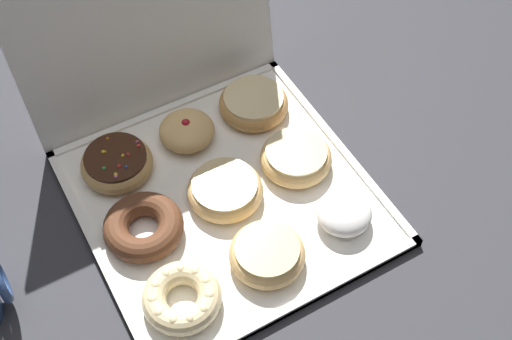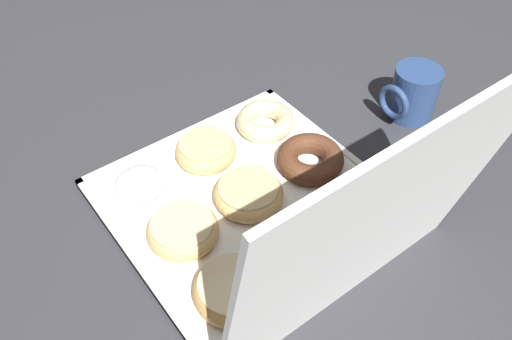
{
  "view_description": "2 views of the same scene",
  "coord_description": "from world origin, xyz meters",
  "views": [
    {
      "loc": [
        -0.24,
        -0.53,
        0.85
      ],
      "look_at": [
        0.06,
        0.0,
        0.04
      ],
      "focal_mm": 47.09,
      "sensor_mm": 36.0,
      "label": 1
    },
    {
      "loc": [
        0.34,
        0.47,
        0.67
      ],
      "look_at": [
        -0.03,
        -0.02,
        0.05
      ],
      "focal_mm": 37.22,
      "sensor_mm": 36.0,
      "label": 2
    }
  ],
  "objects": [
    {
      "name": "powdered_filled_donut_2",
      "position": [
        0.13,
        -0.12,
        0.03
      ],
      "size": [
        0.08,
        0.08,
        0.04
      ],
      "color": "white",
      "rests_on": "donut_box"
    },
    {
      "name": "glazed_ring_donut_4",
      "position": [
        -0.0,
        0.0,
        0.03
      ],
      "size": [
        0.12,
        0.12,
        0.04
      ],
      "color": "#E5B770",
      "rests_on": "donut_box"
    },
    {
      "name": "cruller_donut_0",
      "position": [
        -0.13,
        -0.13,
        0.03
      ],
      "size": [
        0.11,
        0.11,
        0.04
      ],
      "color": "beige",
      "rests_on": "donut_box"
    },
    {
      "name": "sprinkle_donut_6",
      "position": [
        -0.12,
        0.13,
        0.03
      ],
      "size": [
        0.11,
        0.11,
        0.04
      ],
      "color": "tan",
      "rests_on": "donut_box"
    },
    {
      "name": "glazed_ring_donut_8",
      "position": [
        0.12,
        0.13,
        0.03
      ],
      "size": [
        0.12,
        0.12,
        0.04
      ],
      "color": "tan",
      "rests_on": "donut_box"
    },
    {
      "name": "ground_plane",
      "position": [
        0.0,
        0.0,
        0.0
      ],
      "size": [
        3.0,
        3.0,
        0.0
      ],
      "primitive_type": "plane",
      "color": "#333338"
    },
    {
      "name": "chocolate_cake_ring_donut_3",
      "position": [
        -0.13,
        -0.0,
        0.03
      ],
      "size": [
        0.12,
        0.12,
        0.04
      ],
      "color": "#59331E",
      "rests_on": "donut_box"
    },
    {
      "name": "donut_box",
      "position": [
        0.0,
        0.0,
        0.01
      ],
      "size": [
        0.42,
        0.42,
        0.01
      ],
      "color": "white",
      "rests_on": "ground"
    },
    {
      "name": "box_lid_open",
      "position": [
        0.0,
        0.25,
        0.19
      ],
      "size": [
        0.42,
        0.08,
        0.39
      ],
      "primitive_type": "cube",
      "rotation": [
        1.38,
        0.0,
        0.0
      ],
      "color": "white",
      "rests_on": "ground"
    },
    {
      "name": "jelly_filled_donut_7",
      "position": [
        -0.0,
        0.13,
        0.03
      ],
      "size": [
        0.09,
        0.09,
        0.05
      ],
      "color": "#E5B770",
      "rests_on": "donut_box"
    },
    {
      "name": "glazed_ring_donut_1",
      "position": [
        -0.0,
        -0.13,
        0.03
      ],
      "size": [
        0.11,
        0.11,
        0.04
      ],
      "color": "#E5B770",
      "rests_on": "donut_box"
    },
    {
      "name": "glazed_ring_donut_5",
      "position": [
        0.13,
        -0.0,
        0.03
      ],
      "size": [
        0.11,
        0.11,
        0.04
      ],
      "color": "#E5B770",
      "rests_on": "donut_box"
    },
    {
      "name": "coffee_mug",
      "position": [
        -0.39,
        0.0,
        0.05
      ],
      "size": [
        0.11,
        0.09,
        0.1
      ],
      "color": "navy",
      "rests_on": "ground"
    }
  ]
}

